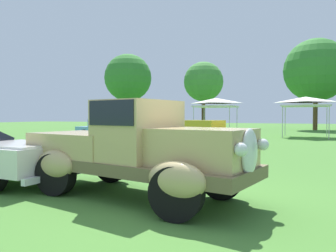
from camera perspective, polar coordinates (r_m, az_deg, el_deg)
The scene contains 10 objects.
ground_plane at distance 5.51m, azimuth 0.22°, elevation -13.31°, with size 120.00×120.00×0.00m, color #42752D.
feature_pickup_truck at distance 5.83m, azimuth -5.69°, elevation -3.81°, with size 4.58×2.45×1.70m.
show_car_skyblue at distance 18.98m, azimuth -10.14°, elevation -0.76°, with size 4.51×2.69×1.22m.
show_car_yellow at distance 15.73m, azimuth 6.09°, elevation -1.26°, with size 4.68×2.64×1.22m.
spectator_near_truck at distance 15.91m, azimuth -11.21°, elevation -0.12°, with size 0.43×0.30×1.69m.
canopy_tent_left_field at distance 23.81m, azimuth 8.32°, elevation 4.15°, with size 2.81×2.81×2.71m.
canopy_tent_center_field at distance 23.79m, azimuth 22.78°, elevation 4.03°, with size 3.02×3.02×2.71m.
treeline_far_left at distance 39.44m, azimuth -6.96°, elevation 8.29°, with size 5.55×5.55×8.71m.
treeline_mid_left at distance 40.26m, azimuth 6.18°, elevation 7.64°, with size 4.77×4.77×7.96m.
treeline_center at distance 36.44m, azimuth 24.29°, elevation 8.81°, with size 6.28×6.28×9.14m.
Camera 1 is at (2.07, -4.90, 1.43)m, focal length 35.11 mm.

